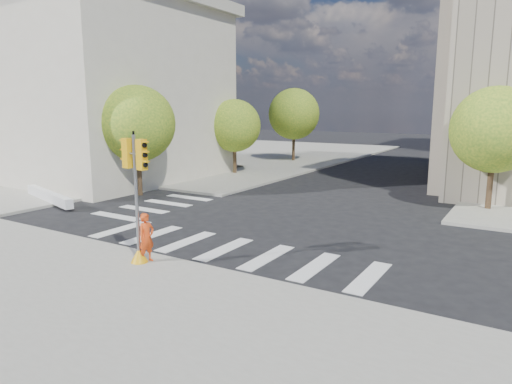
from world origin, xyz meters
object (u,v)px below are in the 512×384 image
traffic_signal (137,209)px  planter_wall (49,196)px  lamp_near (512,118)px  photographer (147,238)px

traffic_signal → planter_wall: (-11.60, 4.67, -1.53)m
lamp_near → traffic_signal: bearing=-116.4°
traffic_signal → photographer: size_ratio=2.61×
traffic_signal → planter_wall: bearing=167.1°
lamp_near → planter_wall: (-21.00, -14.28, -4.18)m
lamp_near → planter_wall: 25.74m
planter_wall → lamp_near: bearing=50.3°
planter_wall → photographer: bearing=-4.8°
lamp_near → traffic_signal: lamp_near is taller
traffic_signal → planter_wall: traffic_signal is taller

